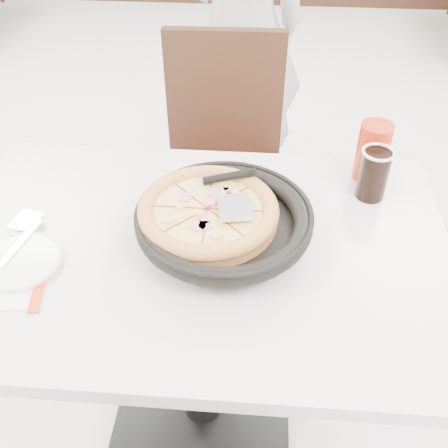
# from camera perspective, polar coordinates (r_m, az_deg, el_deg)

# --- Properties ---
(floor) EXTENTS (7.00, 7.00, 0.00)m
(floor) POSITION_cam_1_polar(r_m,az_deg,el_deg) (2.15, -7.21, -7.38)
(floor) COLOR #BBBBB6
(floor) RESTS_ON ground
(main_table) EXTENTS (1.20, 0.81, 0.75)m
(main_table) POSITION_cam_1_polar(r_m,az_deg,el_deg) (1.51, -2.59, -12.59)
(main_table) COLOR silver
(main_table) RESTS_ON floor
(chair_far) EXTENTS (0.43, 0.43, 0.95)m
(chair_far) POSITION_cam_1_polar(r_m,az_deg,el_deg) (1.89, -0.25, 4.79)
(chair_far) COLOR black
(chair_far) RESTS_ON floor
(trivet) EXTENTS (0.11, 0.11, 0.04)m
(trivet) POSITION_cam_1_polar(r_m,az_deg,el_deg) (1.24, 0.48, -0.81)
(trivet) COLOR black
(trivet) RESTS_ON main_table
(pizza_pan) EXTENTS (0.37, 0.37, 0.01)m
(pizza_pan) POSITION_cam_1_polar(r_m,az_deg,el_deg) (1.21, 0.00, -0.29)
(pizza_pan) COLOR black
(pizza_pan) RESTS_ON trivet
(pizza) EXTENTS (0.33, 0.33, 0.02)m
(pizza) POSITION_cam_1_polar(r_m,az_deg,el_deg) (1.22, -1.77, 0.90)
(pizza) COLOR tan
(pizza) RESTS_ON pizza_pan
(pizza_server) EXTENTS (0.09, 0.11, 0.00)m
(pizza_server) POSITION_cam_1_polar(r_m,az_deg,el_deg) (1.19, 1.18, 1.81)
(pizza_server) COLOR white
(pizza_server) RESTS_ON pizza
(napkin) EXTENTS (0.20, 0.20, 0.00)m
(napkin) POSITION_cam_1_polar(r_m,az_deg,el_deg) (1.24, -22.49, -5.67)
(napkin) COLOR white
(napkin) RESTS_ON main_table
(side_plate) EXTENTS (0.19, 0.19, 0.01)m
(side_plate) POSITION_cam_1_polar(r_m,az_deg,el_deg) (1.26, -21.38, -3.85)
(side_plate) COLOR white
(side_plate) RESTS_ON napkin
(fork) EXTENTS (0.05, 0.17, 0.00)m
(fork) POSITION_cam_1_polar(r_m,az_deg,el_deg) (1.30, -21.26, -1.87)
(fork) COLOR white
(fork) RESTS_ON side_plate
(cola_glass) EXTENTS (0.07, 0.07, 0.13)m
(cola_glass) POSITION_cam_1_polar(r_m,az_deg,el_deg) (1.39, 15.95, 5.11)
(cola_glass) COLOR black
(cola_glass) RESTS_ON main_table
(red_cup) EXTENTS (0.09, 0.09, 0.16)m
(red_cup) POSITION_cam_1_polar(r_m,az_deg,el_deg) (1.45, 15.85, 7.58)
(red_cup) COLOR #AE1F09
(red_cup) RESTS_ON main_table
(diner_person) EXTENTS (0.68, 0.56, 1.59)m
(diner_person) POSITION_cam_1_polar(r_m,az_deg,el_deg) (2.26, 1.80, 20.27)
(diner_person) COLOR #B5B5BA
(diner_person) RESTS_ON floor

